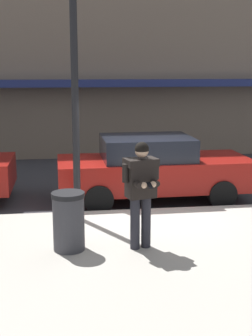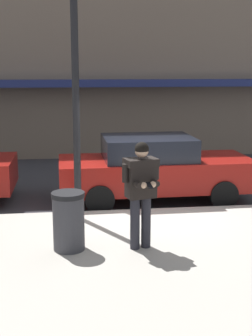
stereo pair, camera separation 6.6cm
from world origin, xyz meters
name	(u,v)px [view 1 (the left image)]	position (x,y,z in m)	size (l,w,h in m)	color
ground_plane	(143,212)	(0.00, 0.00, 0.00)	(80.00, 80.00, 0.00)	#333338
sidewalk	(233,258)	(1.00, -2.85, 0.07)	(32.00, 5.30, 0.14)	#A8A399
curb_paint_line	(186,210)	(1.00, 0.05, 0.00)	(28.00, 0.12, 0.01)	silver
parked_sedan_mid	(152,168)	(0.38, 0.91, 0.79)	(4.53, 1.99, 1.54)	maroon
man_texting_on_phone	(141,184)	(-0.44, -2.39, 1.25)	(0.63, 0.64, 1.81)	#23232B
street_lamp_post	(74,66)	(-1.44, -0.65, 3.14)	(0.36, 0.36, 4.88)	black
trash_bin	(69,221)	(-1.63, -2.30, 0.63)	(0.55, 0.55, 0.98)	#38383D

